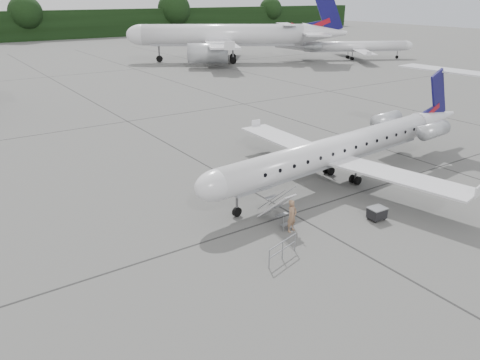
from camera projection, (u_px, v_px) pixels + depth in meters
ground at (363, 214)px, 28.28m from camera, size 320.00×320.00×0.00m
main_regional_jet at (336, 137)px, 31.94m from camera, size 27.54×20.93×6.66m
airstair at (276, 207)px, 26.85m from camera, size 1.05×2.33×2.09m
passenger at (292, 216)px, 25.97m from camera, size 0.78×0.62×1.89m
safety_railing at (282, 250)px, 23.33m from camera, size 2.14×0.66×1.00m
baggage_cart at (377, 213)px, 27.49m from camera, size 1.01×0.84×0.83m
bg_narrowbody at (222, 24)px, 88.68m from camera, size 48.18×44.94×14.05m
bg_regional_right at (356, 41)px, 93.73m from camera, size 32.85×29.55×7.07m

